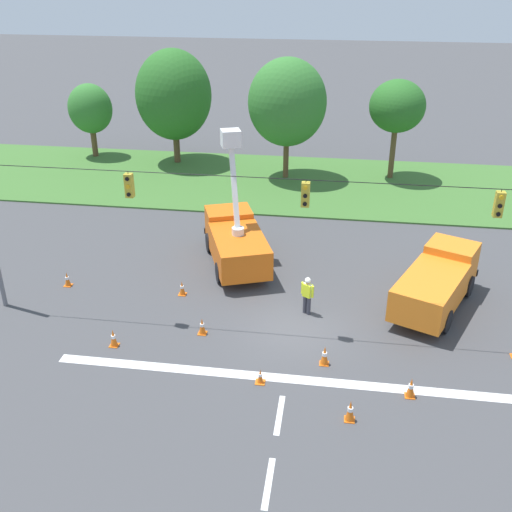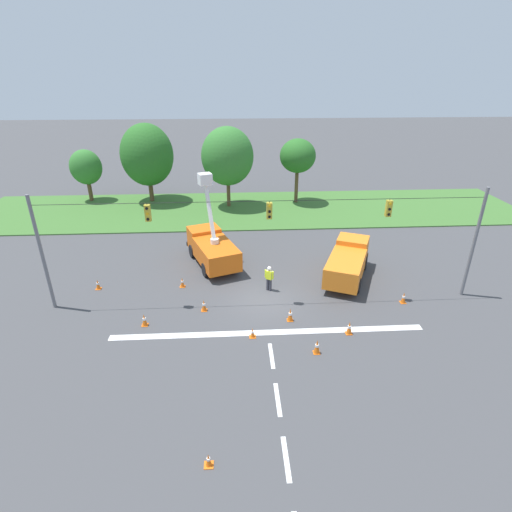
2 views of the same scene
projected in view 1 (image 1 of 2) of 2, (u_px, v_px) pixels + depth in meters
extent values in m
plane|color=#424244|center=(294.00, 328.00, 25.24)|extent=(200.00, 200.00, 0.00)
cube|color=#3D6B2D|center=(317.00, 184.00, 41.16)|extent=(56.00, 12.00, 0.10)
cube|color=silver|center=(285.00, 378.00, 22.22)|extent=(17.60, 0.50, 0.01)
cube|color=silver|center=(280.00, 415.00, 20.45)|extent=(0.20, 2.00, 0.01)
cube|color=silver|center=(269.00, 483.00, 17.79)|extent=(0.20, 2.00, 0.01)
cylinder|color=black|center=(299.00, 179.00, 22.30)|extent=(26.00, 0.03, 0.03)
cylinder|color=black|center=(128.00, 173.00, 23.17)|extent=(0.02, 0.02, 0.10)
cube|color=gold|center=(129.00, 185.00, 23.41)|extent=(0.32, 0.28, 0.96)
cylinder|color=black|center=(127.00, 179.00, 23.13)|extent=(0.16, 0.05, 0.16)
cylinder|color=yellow|center=(128.00, 187.00, 23.27)|extent=(0.16, 0.05, 0.16)
cylinder|color=black|center=(129.00, 195.00, 23.41)|extent=(0.16, 0.05, 0.16)
cylinder|color=black|center=(306.00, 181.00, 22.28)|extent=(0.02, 0.02, 0.10)
cube|color=gold|center=(305.00, 194.00, 22.52)|extent=(0.32, 0.28, 0.96)
cylinder|color=yellow|center=(305.00, 188.00, 22.23)|extent=(0.16, 0.05, 0.16)
cylinder|color=black|center=(305.00, 196.00, 22.38)|extent=(0.16, 0.05, 0.16)
cylinder|color=black|center=(305.00, 204.00, 22.52)|extent=(0.16, 0.05, 0.16)
cylinder|color=black|center=(502.00, 191.00, 21.38)|extent=(0.02, 0.02, 0.10)
cube|color=gold|center=(499.00, 204.00, 21.62)|extent=(0.32, 0.28, 0.96)
cylinder|color=yellow|center=(502.00, 198.00, 21.33)|extent=(0.16, 0.05, 0.16)
cylinder|color=black|center=(500.00, 206.00, 21.47)|extent=(0.16, 0.05, 0.16)
cylinder|color=black|center=(498.00, 214.00, 21.62)|extent=(0.16, 0.05, 0.16)
cylinder|color=brown|center=(94.00, 142.00, 46.43)|extent=(0.43, 0.43, 2.36)
ellipsoid|color=#33752D|center=(90.00, 109.00, 45.27)|extent=(3.36, 2.88, 3.73)
cylinder|color=brown|center=(177.00, 145.00, 44.98)|extent=(0.47, 0.47, 2.78)
ellipsoid|color=#286623|center=(174.00, 95.00, 43.31)|extent=(5.50, 5.55, 6.49)
cylinder|color=brown|center=(286.00, 157.00, 41.76)|extent=(0.38, 0.38, 3.08)
ellipsoid|color=#33752D|center=(287.00, 102.00, 40.07)|extent=(5.30, 4.90, 5.89)
cylinder|color=brown|center=(392.00, 155.00, 41.58)|extent=(0.38, 0.38, 3.51)
ellipsoid|color=#286623|center=(397.00, 106.00, 40.09)|extent=(3.76, 3.93, 3.51)
cube|color=orange|center=(239.00, 250.00, 29.18)|extent=(3.73, 4.74, 1.43)
cube|color=orange|center=(229.00, 224.00, 31.72)|extent=(2.81, 2.48, 1.69)
cube|color=#1E2838|center=(227.00, 215.00, 32.13)|extent=(1.97, 0.81, 0.76)
cube|color=black|center=(226.00, 229.00, 32.88)|extent=(2.33, 1.00, 0.30)
cylinder|color=black|center=(209.00, 242.00, 31.68)|extent=(0.61, 1.03, 1.00)
cylinder|color=black|center=(251.00, 239.00, 32.10)|extent=(0.61, 1.03, 1.00)
cylinder|color=black|center=(219.00, 273.00, 28.64)|extent=(0.61, 1.03, 1.00)
cylinder|color=black|center=(265.00, 268.00, 29.06)|extent=(0.61, 1.03, 1.00)
cylinder|color=silver|center=(238.00, 231.00, 29.04)|extent=(0.60, 0.60, 0.36)
cube|color=white|center=(234.00, 189.00, 28.89)|extent=(0.85, 1.76, 4.20)
cube|color=white|center=(231.00, 138.00, 28.54)|extent=(1.12, 1.06, 0.80)
cube|color=orange|center=(430.00, 292.00, 25.55)|extent=(3.75, 4.74, 1.42)
cube|color=orange|center=(450.00, 261.00, 27.74)|extent=(2.70, 2.52, 1.77)
cube|color=#1E2838|center=(455.00, 250.00, 28.07)|extent=(1.78, 0.87, 0.80)
cube|color=black|center=(454.00, 267.00, 28.81)|extent=(2.11, 1.06, 0.30)
cylinder|color=black|center=(425.00, 275.00, 28.45)|extent=(0.66, 1.03, 1.00)
cylinder|color=black|center=(469.00, 286.00, 27.46)|extent=(0.66, 1.03, 1.00)
cylinder|color=black|center=(399.00, 307.00, 25.80)|extent=(0.66, 1.03, 1.00)
cylinder|color=black|center=(446.00, 321.00, 24.81)|extent=(0.66, 1.03, 1.00)
cylinder|color=#383842|center=(305.00, 304.00, 26.18)|extent=(0.18, 0.18, 0.85)
cylinder|color=#383842|center=(309.00, 306.00, 26.07)|extent=(0.18, 0.18, 0.85)
cube|color=#D8EA26|center=(307.00, 290.00, 25.80)|extent=(0.47, 0.42, 0.60)
cube|color=silver|center=(307.00, 290.00, 25.80)|extent=(0.40, 0.29, 0.62)
cylinder|color=#D8EA26|center=(302.00, 288.00, 25.95)|extent=(0.11, 0.11, 0.55)
cylinder|color=#D8EA26|center=(313.00, 292.00, 25.63)|extent=(0.11, 0.11, 0.55)
sphere|color=tan|center=(308.00, 282.00, 25.61)|extent=(0.22, 0.22, 0.22)
sphere|color=white|center=(308.00, 280.00, 25.58)|extent=(0.26, 0.26, 0.26)
cube|color=orange|center=(114.00, 345.00, 24.10)|extent=(0.36, 0.36, 0.03)
cone|color=orange|center=(113.00, 337.00, 23.93)|extent=(0.29, 0.29, 0.73)
cylinder|color=white|center=(113.00, 337.00, 23.91)|extent=(0.18, 0.18, 0.13)
cube|color=orange|center=(410.00, 396.00, 21.31)|extent=(0.36, 0.36, 0.03)
cone|color=orange|center=(411.00, 387.00, 21.13)|extent=(0.31, 0.31, 0.76)
cylinder|color=white|center=(411.00, 386.00, 21.12)|extent=(0.19, 0.19, 0.14)
cube|color=orange|center=(203.00, 333.00, 24.87)|extent=(0.36, 0.36, 0.03)
cone|color=orange|center=(202.00, 326.00, 24.71)|extent=(0.29, 0.29, 0.71)
cylinder|color=white|center=(202.00, 325.00, 24.69)|extent=(0.18, 0.18, 0.13)
cube|color=orange|center=(183.00, 294.00, 27.76)|extent=(0.36, 0.36, 0.03)
cone|color=orange|center=(182.00, 288.00, 27.60)|extent=(0.27, 0.27, 0.67)
cylinder|color=white|center=(182.00, 287.00, 27.59)|extent=(0.17, 0.17, 0.12)
cube|color=orange|center=(324.00, 364.00, 23.01)|extent=(0.36, 0.36, 0.03)
cone|color=orange|center=(325.00, 355.00, 22.83)|extent=(0.31, 0.31, 0.78)
cylinder|color=white|center=(325.00, 354.00, 22.82)|extent=(0.19, 0.19, 0.14)
cube|color=orange|center=(349.00, 420.00, 20.22)|extent=(0.36, 0.36, 0.03)
cone|color=orange|center=(350.00, 410.00, 20.04)|extent=(0.31, 0.31, 0.79)
cylinder|color=white|center=(350.00, 409.00, 20.02)|extent=(0.20, 0.20, 0.14)
cube|color=orange|center=(260.00, 382.00, 22.00)|extent=(0.36, 0.36, 0.03)
cone|color=orange|center=(260.00, 376.00, 21.87)|extent=(0.23, 0.23, 0.57)
cylinder|color=white|center=(260.00, 375.00, 21.86)|extent=(0.14, 0.14, 0.10)
cube|color=orange|center=(68.00, 285.00, 28.51)|extent=(0.36, 0.36, 0.03)
cone|color=orange|center=(67.00, 279.00, 28.35)|extent=(0.27, 0.27, 0.69)
cylinder|color=white|center=(67.00, 278.00, 28.34)|extent=(0.17, 0.17, 0.12)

